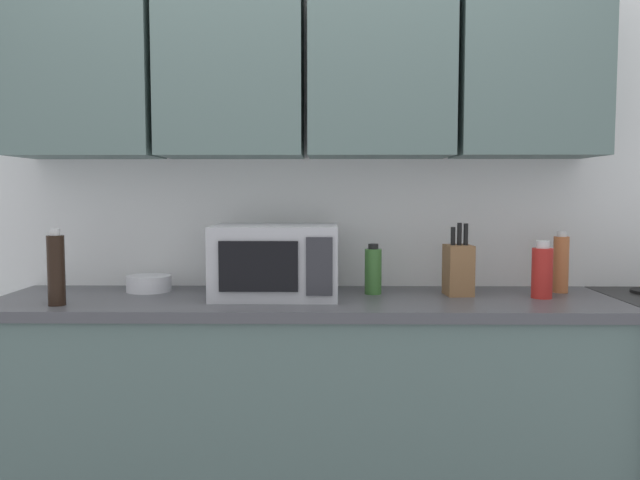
{
  "coord_description": "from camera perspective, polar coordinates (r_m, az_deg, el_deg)",
  "views": [
    {
      "loc": [
        0.09,
        -2.76,
        1.31
      ],
      "look_at": [
        0.06,
        -0.25,
        1.12
      ],
      "focal_mm": 35.96,
      "sensor_mm": 36.0,
      "label": 1
    }
  ],
  "objects": [
    {
      "name": "bottle_red_sauce",
      "position": [
        2.61,
        19.16,
        -2.67
      ],
      "size": [
        0.08,
        0.08,
        0.22
      ],
      "color": "red",
      "rests_on": "counter_run"
    },
    {
      "name": "knife_block",
      "position": [
        2.6,
        12.21,
        -2.53
      ],
      "size": [
        0.11,
        0.13,
        0.29
      ],
      "color": "brown",
      "rests_on": "counter_run"
    },
    {
      "name": "bottle_green_oil",
      "position": [
        2.58,
        4.75,
        -2.72
      ],
      "size": [
        0.07,
        0.07,
        0.2
      ],
      "color": "#386B2D",
      "rests_on": "counter_run"
    },
    {
      "name": "bowl_ceramic_small",
      "position": [
        2.73,
        -14.97,
        -3.76
      ],
      "size": [
        0.18,
        0.18,
        0.07
      ],
      "primitive_type": "cylinder",
      "color": "silver",
      "rests_on": "counter_run"
    },
    {
      "name": "bottle_soy_dark",
      "position": [
        2.5,
        -22.43,
        -2.43
      ],
      "size": [
        0.06,
        0.06,
        0.28
      ],
      "color": "black",
      "rests_on": "counter_run"
    },
    {
      "name": "counter_run",
      "position": [
        2.61,
        -1.35,
        -14.88
      ],
      "size": [
        2.4,
        0.63,
        0.9
      ],
      "color": "slate",
      "rests_on": "ground_plane"
    },
    {
      "name": "microwave",
      "position": [
        2.51,
        -3.96,
        -1.88
      ],
      "size": [
        0.48,
        0.37,
        0.28
      ],
      "color": "#B7B7BC",
      "rests_on": "counter_run"
    },
    {
      "name": "bottle_spice_jar",
      "position": [
        2.78,
        20.65,
        -1.96
      ],
      "size": [
        0.06,
        0.06,
        0.25
      ],
      "color": "#BC6638",
      "rests_on": "counter_run"
    },
    {
      "name": "wall_back_with_cabinets",
      "position": [
        2.71,
        -1.22,
        9.94
      ],
      "size": [
        3.27,
        0.38,
        2.6
      ],
      "color": "white",
      "rests_on": "ground_plane"
    }
  ]
}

